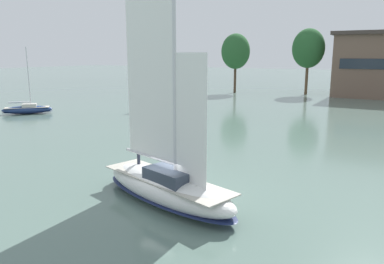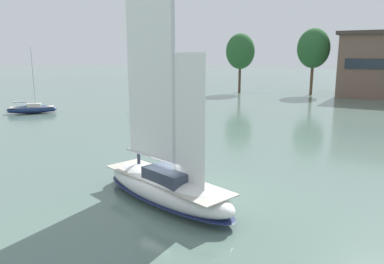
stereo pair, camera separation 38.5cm
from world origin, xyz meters
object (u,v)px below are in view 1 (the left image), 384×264
(tree_shore_center, at_px, (236,51))
(tree_shore_right, at_px, (308,48))
(sailboat_moored_far_slip, at_px, (165,103))
(sailboat_moored_mid_channel, at_px, (27,109))
(sailboat_main, at_px, (166,183))

(tree_shore_center, distance_m, tree_shore_right, 15.14)
(tree_shore_center, relative_size, sailboat_moored_far_slip, 1.60)
(tree_shore_right, distance_m, sailboat_moored_far_slip, 35.86)
(tree_shore_center, height_order, sailboat_moored_mid_channel, tree_shore_center)
(sailboat_moored_mid_channel, bearing_deg, sailboat_moored_far_slip, 47.75)
(tree_shore_center, distance_m, sailboat_main, 64.07)
(tree_shore_right, xyz_separation_m, sailboat_main, (7.09, -63.90, -8.40))
(sailboat_moored_far_slip, bearing_deg, sailboat_moored_mid_channel, -132.25)
(tree_shore_center, xyz_separation_m, tree_shore_right, (14.56, 4.10, 0.58))
(tree_shore_right, bearing_deg, sailboat_main, -83.67)
(tree_shore_center, bearing_deg, sailboat_main, -70.09)
(tree_shore_right, xyz_separation_m, sailboat_moored_far_slip, (-14.74, -31.48, -8.83))
(tree_shore_right, height_order, sailboat_moored_far_slip, tree_shore_right)
(tree_shore_right, height_order, sailboat_main, sailboat_main)
(sailboat_main, distance_m, sailboat_moored_far_slip, 39.09)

